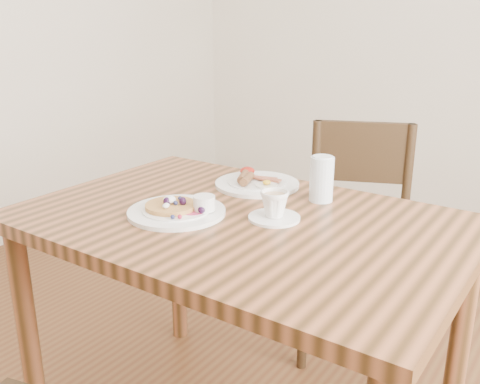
{
  "coord_description": "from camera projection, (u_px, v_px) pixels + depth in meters",
  "views": [
    {
      "loc": [
        0.78,
        -1.12,
        1.27
      ],
      "look_at": [
        0.0,
        0.0,
        0.82
      ],
      "focal_mm": 40.0,
      "sensor_mm": 36.0,
      "label": 1
    }
  ],
  "objects": [
    {
      "name": "chair_far",
      "position": [
        358.0,
        227.0,
        2.07
      ],
      "size": [
        0.55,
        0.55,
        0.88
      ],
      "rotation": [
        0.0,
        0.0,
        3.54
      ],
      "color": "#311F11",
      "rests_on": "ground"
    },
    {
      "name": "dining_table",
      "position": [
        240.0,
        250.0,
        1.49
      ],
      "size": [
        1.2,
        0.8,
        0.75
      ],
      "color": "brown",
      "rests_on": "ground"
    },
    {
      "name": "teacup_saucer",
      "position": [
        274.0,
        207.0,
        1.43
      ],
      "size": [
        0.14,
        0.14,
        0.08
      ],
      "color": "white",
      "rests_on": "dining_table"
    },
    {
      "name": "pancake_plate",
      "position": [
        179.0,
        209.0,
        1.47
      ],
      "size": [
        0.27,
        0.27,
        0.06
      ],
      "color": "white",
      "rests_on": "dining_table"
    },
    {
      "name": "breakfast_plate",
      "position": [
        256.0,
        182.0,
        1.72
      ],
      "size": [
        0.27,
        0.27,
        0.04
      ],
      "color": "white",
      "rests_on": "dining_table"
    },
    {
      "name": "water_glass",
      "position": [
        322.0,
        179.0,
        1.56
      ],
      "size": [
        0.07,
        0.07,
        0.13
      ],
      "primitive_type": "cylinder",
      "color": "silver",
      "rests_on": "dining_table"
    }
  ]
}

